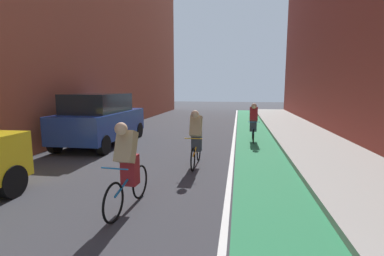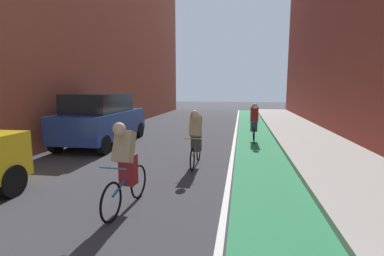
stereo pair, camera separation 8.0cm
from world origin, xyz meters
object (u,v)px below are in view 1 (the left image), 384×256
(cyclist_trailing, at_px, (196,136))
(cyclist_far, at_px, (253,122))
(parked_suv_blue, at_px, (101,119))
(cyclist_mid, at_px, (127,166))

(cyclist_trailing, height_order, cyclist_far, cyclist_trailing)
(parked_suv_blue, bearing_deg, cyclist_mid, -58.42)
(cyclist_far, bearing_deg, cyclist_mid, -109.68)
(parked_suv_blue, xyz_separation_m, cyclist_trailing, (4.10, -2.37, -0.17))
(parked_suv_blue, relative_size, cyclist_trailing, 2.69)
(cyclist_trailing, bearing_deg, cyclist_far, 66.62)
(parked_suv_blue, relative_size, cyclist_mid, 2.63)
(parked_suv_blue, bearing_deg, cyclist_trailing, -30.01)
(parked_suv_blue, xyz_separation_m, cyclist_mid, (3.32, -5.41, -0.21))
(parked_suv_blue, distance_m, cyclist_mid, 6.35)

